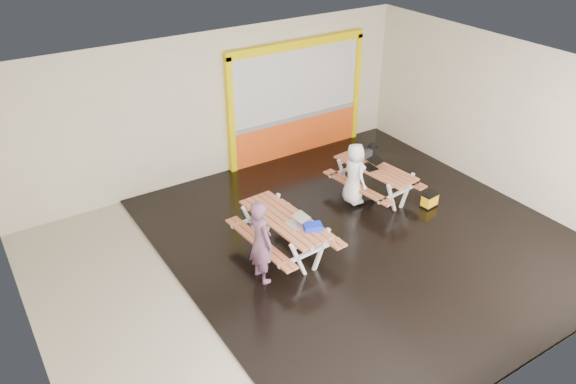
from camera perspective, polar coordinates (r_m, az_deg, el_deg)
room at (r=9.95m, az=2.80°, el=1.55°), size 10.02×8.02×3.52m
deck at (r=11.52m, az=7.69°, el=-4.40°), size 7.50×7.98×0.05m
kiosk at (r=14.16m, az=0.88°, el=9.18°), size 3.88×0.16×3.00m
picnic_table_left at (r=10.60m, az=-0.37°, el=-3.56°), size 1.53×2.15×0.82m
picnic_table_right at (r=12.61m, az=8.83°, el=1.80°), size 1.55×2.10×0.78m
person_left at (r=9.81m, az=-2.81°, el=-5.05°), size 0.41×0.60×1.62m
person_right at (r=12.11m, az=6.79°, el=1.88°), size 0.50×0.72×1.38m
laptop_left at (r=10.29m, az=0.92°, el=-3.06°), size 0.38×0.35×0.16m
laptop_right at (r=12.48m, az=8.50°, el=2.78°), size 0.44×0.39×0.18m
blue_pouch at (r=10.17m, az=2.56°, el=-3.54°), size 0.39×0.33×0.10m
toolbox at (r=12.87m, az=7.76°, el=3.84°), size 0.38×0.22×0.21m
backpack at (r=13.27m, az=8.52°, el=3.93°), size 0.29×0.21×0.44m
dark_case at (r=12.74m, az=7.79°, el=-0.24°), size 0.45×0.37×0.15m
fluke_bag at (r=12.64m, az=14.26°, el=-0.83°), size 0.39×0.28×0.31m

